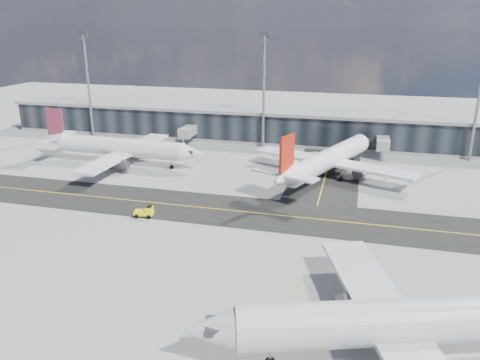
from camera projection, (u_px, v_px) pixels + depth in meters
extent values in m
plane|color=gray|center=(204.00, 217.00, 79.09)|extent=(300.00, 300.00, 0.00)
cube|color=black|center=(211.00, 208.00, 82.75)|extent=(180.00, 14.00, 0.02)
cube|color=black|center=(328.00, 166.00, 106.83)|extent=(14.00, 50.00, 0.02)
cube|color=yellow|center=(211.00, 208.00, 82.74)|extent=(180.00, 0.25, 0.01)
cube|color=yellow|center=(328.00, 166.00, 106.83)|extent=(0.25, 50.00, 0.01)
cube|color=black|center=(268.00, 126.00, 128.15)|extent=(150.00, 12.00, 8.00)
cube|color=gray|center=(269.00, 110.00, 126.73)|extent=(152.00, 13.00, 0.80)
cube|color=gray|center=(268.00, 139.00, 129.32)|extent=(150.00, 12.20, 0.80)
cube|color=gray|center=(190.00, 130.00, 125.76)|extent=(3.00, 10.00, 2.40)
cylinder|color=gray|center=(183.00, 143.00, 121.93)|extent=(0.60, 0.60, 2.40)
cube|color=gray|center=(383.00, 142.00, 113.83)|extent=(3.00, 10.00, 2.40)
cylinder|color=gray|center=(382.00, 156.00, 110.00)|extent=(0.60, 0.60, 2.40)
cylinder|color=gray|center=(89.00, 87.00, 130.44)|extent=(0.70, 0.70, 28.00)
cube|color=#2D2D30|center=(83.00, 34.00, 125.84)|extent=(2.50, 0.50, 1.40)
cylinder|color=gray|center=(264.00, 93.00, 118.51)|extent=(0.70, 0.70, 28.00)
cube|color=#2D2D30|center=(265.00, 35.00, 113.91)|extent=(2.50, 0.50, 1.40)
cylinder|color=gray|center=(478.00, 102.00, 106.58)|extent=(0.70, 0.70, 28.00)
cylinder|color=white|center=(122.00, 147.00, 106.86)|extent=(30.67, 5.14, 4.07)
cone|color=white|center=(192.00, 153.00, 102.18)|extent=(5.23, 4.25, 4.07)
cone|color=white|center=(55.00, 139.00, 111.49)|extent=(6.25, 4.29, 4.07)
cube|color=white|center=(126.00, 152.00, 106.92)|extent=(6.30, 34.78, 0.51)
cylinder|color=#2D2D30|center=(143.00, 150.00, 112.54)|extent=(4.36, 2.49, 2.34)
cylinder|color=#2D2D30|center=(117.00, 164.00, 101.46)|extent=(4.36, 2.49, 2.34)
cube|color=silver|center=(143.00, 147.00, 112.28)|extent=(2.05, 0.48, 0.81)
cube|color=silver|center=(116.00, 161.00, 101.20)|extent=(2.05, 0.48, 0.81)
cube|color=#702A4C|center=(55.00, 122.00, 109.97)|extent=(4.29, 0.61, 6.31)
cube|color=white|center=(55.00, 137.00, 111.29)|extent=(3.28, 12.31, 0.36)
cube|color=#2D2D30|center=(190.00, 151.00, 102.18)|extent=(2.11, 2.31, 0.71)
cylinder|color=gray|center=(171.00, 164.00, 104.48)|extent=(0.25, 0.25, 2.04)
cylinder|color=black|center=(172.00, 167.00, 104.73)|extent=(0.93, 0.39, 0.92)
cylinder|color=black|center=(126.00, 158.00, 111.04)|extent=(1.14, 0.55, 1.12)
cylinder|color=black|center=(112.00, 165.00, 105.50)|extent=(1.14, 0.55, 1.12)
cylinder|color=white|center=(330.00, 158.00, 97.98)|extent=(15.64, 30.80, 4.20)
cone|color=white|center=(364.00, 141.00, 111.57)|extent=(5.86, 6.44, 4.20)
cone|color=white|center=(285.00, 178.00, 83.80)|extent=(6.25, 7.41, 4.20)
cube|color=white|center=(332.00, 162.00, 99.12)|extent=(35.09, 18.19, 0.53)
cylinder|color=#2D2D30|center=(308.00, 161.00, 103.84)|extent=(3.89, 4.99, 2.42)
cylinder|color=#2D2D30|center=(362.00, 171.00, 96.75)|extent=(3.89, 4.99, 2.42)
cube|color=silver|center=(308.00, 157.00, 103.57)|extent=(1.17, 2.11, 0.84)
cube|color=silver|center=(362.00, 167.00, 96.48)|extent=(1.17, 2.11, 0.84)
cube|color=#B71D0C|center=(287.00, 153.00, 82.77)|extent=(2.08, 4.27, 6.51)
cube|color=white|center=(285.00, 174.00, 83.60)|extent=(12.79, 7.43, 0.37)
cube|color=#2D2D30|center=(363.00, 140.00, 111.03)|extent=(2.93, 2.81, 0.74)
cylinder|color=gray|center=(354.00, 158.00, 108.52)|extent=(0.33, 0.33, 2.10)
cylinder|color=black|center=(353.00, 161.00, 108.78)|extent=(0.69, 1.01, 0.95)
cylinder|color=black|center=(314.00, 173.00, 100.13)|extent=(0.92, 1.27, 1.16)
cylinder|color=black|center=(341.00, 179.00, 96.58)|extent=(0.92, 1.27, 1.16)
cylinder|color=silver|center=(409.00, 322.00, 44.44)|extent=(32.80, 14.75, 4.42)
cone|color=silver|center=(212.00, 330.00, 43.20)|extent=(6.64, 5.95, 4.42)
cube|color=silver|center=(397.00, 332.00, 44.72)|extent=(17.21, 37.34, 0.55)
cylinder|color=#2D2D30|center=(362.00, 304.00, 51.29)|extent=(5.21, 3.89, 2.54)
cube|color=silver|center=(363.00, 297.00, 51.01)|extent=(2.23, 1.12, 0.88)
cube|color=#2D2D30|center=(218.00, 326.00, 43.09)|extent=(2.87, 3.01, 0.77)
cylinder|color=gray|center=(270.00, 355.00, 44.56)|extent=(0.34, 0.34, 2.21)
cylinder|color=black|center=(402.00, 333.00, 48.87)|extent=(1.33, 0.91, 1.21)
cube|color=#FFF40D|center=(144.00, 213.00, 78.87)|extent=(3.34, 1.88, 0.74)
cube|color=#FFF40D|center=(149.00, 209.00, 78.53)|extent=(1.33, 1.51, 0.95)
cube|color=black|center=(149.00, 207.00, 78.41)|extent=(1.22, 1.45, 0.26)
cylinder|color=black|center=(151.00, 214.00, 79.52)|extent=(0.77, 0.36, 0.74)
cylinder|color=black|center=(149.00, 217.00, 78.23)|extent=(0.77, 0.36, 0.74)
cylinder|color=black|center=(139.00, 213.00, 79.78)|extent=(0.77, 0.36, 0.74)
cylinder|color=black|center=(137.00, 216.00, 78.48)|extent=(0.77, 0.36, 0.74)
imported|color=white|center=(317.00, 156.00, 111.93)|extent=(5.46, 6.23, 1.60)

